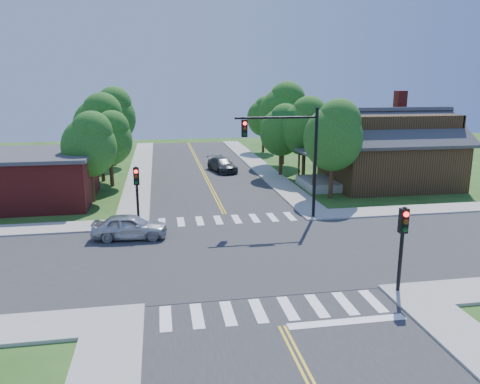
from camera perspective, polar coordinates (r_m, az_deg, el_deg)
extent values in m
plane|color=#254A17|center=(24.58, 0.58, -7.60)|extent=(100.00, 100.00, 0.00)
cube|color=#2D2D30|center=(24.58, 0.58, -7.56)|extent=(10.00, 90.00, 0.04)
cube|color=#2D2D30|center=(24.58, 0.58, -7.54)|extent=(90.00, 10.00, 0.04)
cube|color=#2D2D30|center=(24.58, 0.58, -7.60)|extent=(10.20, 10.20, 0.06)
cube|color=#9E9B93|center=(49.44, 2.27, 3.25)|extent=(2.20, 40.00, 0.14)
cube|color=#9E9B93|center=(48.40, -12.01, 2.74)|extent=(2.20, 40.00, 0.14)
cube|color=white|center=(30.07, -9.51, -3.72)|extent=(0.45, 2.00, 0.01)
cube|color=white|center=(30.09, -7.22, -3.62)|extent=(0.45, 2.00, 0.01)
cube|color=white|center=(30.16, -4.94, -3.52)|extent=(0.45, 2.00, 0.01)
cube|color=white|center=(30.28, -2.68, -3.42)|extent=(0.45, 2.00, 0.01)
cube|color=white|center=(30.45, -0.43, -3.31)|extent=(0.45, 2.00, 0.01)
cube|color=white|center=(30.66, 1.78, -3.20)|extent=(0.45, 2.00, 0.01)
cube|color=white|center=(30.92, 3.97, -3.08)|extent=(0.45, 2.00, 0.01)
cube|color=white|center=(31.22, 6.11, -2.96)|extent=(0.45, 2.00, 0.01)
cube|color=white|center=(18.57, -9.07, -14.98)|extent=(0.45, 2.00, 0.01)
cube|color=white|center=(18.61, -5.24, -14.79)|extent=(0.45, 2.00, 0.01)
cube|color=white|center=(18.72, -1.46, -14.55)|extent=(0.45, 2.00, 0.01)
cube|color=white|center=(18.91, 2.25, -14.25)|extent=(0.45, 2.00, 0.01)
cube|color=white|center=(19.18, 5.86, -13.90)|extent=(0.45, 2.00, 0.01)
cube|color=white|center=(19.51, 9.36, -13.51)|extent=(0.45, 2.00, 0.01)
cube|color=white|center=(19.91, 12.71, -13.09)|extent=(0.45, 2.00, 0.01)
cube|color=white|center=(20.38, 15.91, -12.65)|extent=(0.45, 2.00, 0.01)
cube|color=gold|center=(49.76, -5.04, 3.25)|extent=(0.10, 37.50, 0.01)
cube|color=gold|center=(49.78, -4.81, 3.26)|extent=(0.10, 37.50, 0.01)
cube|color=white|center=(18.61, 12.92, -15.25)|extent=(4.60, 0.45, 0.09)
cylinder|color=black|center=(30.26, 9.14, 3.33)|extent=(0.20, 0.20, 7.20)
cylinder|color=black|center=(29.14, 4.46, 9.03)|extent=(5.20, 0.14, 0.14)
cube|color=#19591E|center=(29.18, 5.27, 9.51)|extent=(1.40, 0.04, 0.30)
cube|color=black|center=(28.77, 0.54, 7.76)|extent=(0.34, 0.28, 1.05)
sphere|color=#FF0C0C|center=(28.57, 0.60, 8.36)|extent=(0.22, 0.22, 0.22)
sphere|color=#3F2605|center=(28.61, 0.60, 7.72)|extent=(0.22, 0.22, 0.22)
sphere|color=#05330F|center=(28.64, 0.60, 7.08)|extent=(0.22, 0.22, 0.22)
cylinder|color=black|center=(20.77, 19.03, -6.82)|extent=(0.16, 0.16, 3.80)
cube|color=black|center=(20.37, 19.31, -3.31)|extent=(0.34, 0.28, 1.05)
sphere|color=#FF0C0C|center=(20.14, 19.61, -2.59)|extent=(0.22, 0.22, 0.22)
sphere|color=#3F2605|center=(20.23, 19.54, -3.46)|extent=(0.22, 0.22, 0.22)
sphere|color=#05330F|center=(20.32, 19.47, -4.32)|extent=(0.22, 0.22, 0.22)
cylinder|color=black|center=(29.03, -12.40, -0.67)|extent=(0.16, 0.16, 3.80)
cube|color=black|center=(28.74, -12.53, 1.89)|extent=(0.34, 0.28, 1.05)
sphere|color=#FF0C0C|center=(28.52, -12.58, 2.44)|extent=(0.22, 0.22, 0.22)
sphere|color=#3F2605|center=(28.58, -12.54, 1.81)|extent=(0.22, 0.22, 0.22)
sphere|color=#05330F|center=(28.64, -12.51, 1.18)|extent=(0.22, 0.22, 0.22)
cube|color=black|center=(42.11, 17.70, 3.49)|extent=(10.00, 8.00, 4.00)
cube|color=#9E9B93|center=(39.93, 9.48, 1.02)|extent=(2.60, 4.50, 0.70)
cylinder|color=black|center=(37.47, 8.96, 2.17)|extent=(0.18, 0.18, 2.50)
cylinder|color=black|center=(41.21, 7.19, 3.25)|extent=(0.18, 0.18, 2.50)
cube|color=#38383D|center=(39.46, 9.62, 4.70)|extent=(2.80, 4.80, 0.18)
cube|color=maroon|center=(46.12, 18.62, 6.20)|extent=(0.90, 0.90, 7.11)
cube|color=maroon|center=(37.80, -25.07, 1.39)|extent=(10.00, 8.00, 3.50)
cube|color=#38383D|center=(37.50, -25.35, 4.15)|extent=(10.40, 8.40, 0.25)
cylinder|color=#382314|center=(36.31, 11.05, 1.42)|extent=(0.34, 0.34, 2.82)
ellipsoid|color=#224E16|center=(35.79, 11.28, 6.42)|extent=(4.45, 4.23, 4.90)
sphere|color=#224E16|center=(35.58, 11.95, 8.51)|extent=(3.27, 3.27, 3.27)
cylinder|color=#382314|center=(43.44, 7.76, 3.49)|extent=(0.34, 0.34, 2.80)
ellipsoid|color=#224E16|center=(43.01, 7.89, 7.65)|extent=(4.42, 4.20, 4.86)
sphere|color=#224E16|center=(42.80, 8.42, 9.39)|extent=(3.24, 3.24, 3.24)
cylinder|color=#382314|center=(50.51, 5.24, 5.22)|extent=(0.34, 0.34, 3.27)
ellipsoid|color=#224E16|center=(50.12, 5.33, 9.41)|extent=(5.16, 4.90, 5.68)
sphere|color=#224E16|center=(49.92, 5.77, 11.16)|extent=(3.78, 3.78, 3.78)
cylinder|color=#382314|center=(59.25, 2.85, 6.16)|extent=(0.34, 0.34, 2.61)
ellipsoid|color=#224E16|center=(58.95, 2.88, 9.00)|extent=(4.12, 3.91, 4.53)
sphere|color=#224E16|center=(58.73, 3.23, 10.19)|extent=(3.02, 3.02, 3.02)
cylinder|color=#382314|center=(36.37, -17.59, 0.80)|extent=(0.34, 0.34, 2.51)
ellipsoid|color=#224E16|center=(35.88, -17.91, 5.23)|extent=(3.96, 3.76, 4.36)
sphere|color=#224E16|center=(35.51, -17.61, 7.10)|extent=(2.91, 2.91, 2.91)
cylinder|color=#382314|center=(43.51, -16.42, 3.17)|extent=(0.34, 0.34, 2.93)
ellipsoid|color=#224E16|center=(43.07, -16.71, 7.50)|extent=(4.62, 4.39, 5.08)
sphere|color=#224E16|center=(42.73, -16.46, 9.34)|extent=(3.39, 3.39, 3.39)
cylinder|color=#382314|center=(51.39, -15.08, 4.85)|extent=(0.34, 0.34, 3.08)
ellipsoid|color=#224E16|center=(51.01, -15.32, 8.72)|extent=(4.86, 4.62, 5.35)
sphere|color=#224E16|center=(50.70, -15.10, 10.36)|extent=(3.56, 3.56, 3.56)
cylinder|color=#382314|center=(59.89, -14.74, 5.87)|extent=(0.34, 0.34, 2.74)
ellipsoid|color=#224E16|center=(59.58, -14.92, 8.83)|extent=(4.32, 4.11, 4.76)
sphere|color=#224E16|center=(59.28, -14.72, 10.08)|extent=(3.17, 3.17, 3.17)
cylinder|color=#382314|center=(44.27, 4.97, 3.58)|extent=(0.34, 0.34, 2.53)
ellipsoid|color=#224E16|center=(43.87, 5.05, 7.26)|extent=(4.00, 3.80, 4.39)
sphere|color=#224E16|center=(43.64, 5.53, 8.80)|extent=(2.93, 2.93, 2.93)
cylinder|color=#382314|center=(41.29, -15.39, 2.33)|extent=(0.34, 0.34, 2.40)
ellipsoid|color=#224E16|center=(40.88, -15.62, 6.07)|extent=(3.79, 3.60, 4.17)
sphere|color=#224E16|center=(40.53, -15.33, 7.64)|extent=(2.78, 2.78, 2.78)
imported|color=silver|center=(27.35, -13.29, -4.18)|extent=(2.45, 4.50, 1.43)
imported|color=#2E3033|center=(46.24, -2.21, 3.29)|extent=(4.04, 5.48, 1.33)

